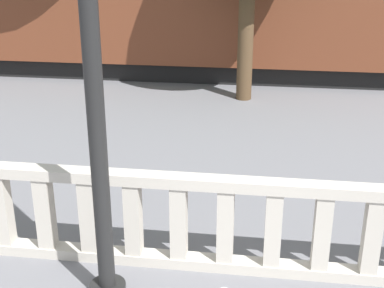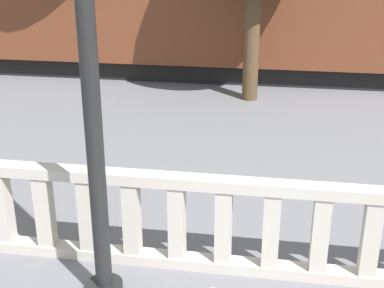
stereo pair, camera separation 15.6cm
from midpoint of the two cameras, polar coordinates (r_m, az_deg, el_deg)
The scene contains 3 objects.
balustrade at distance 6.63m, azimuth 6.58°, elevation -8.83°, with size 15.15×0.24×1.26m.
lamppost at distance 5.39m, azimuth -10.11°, elevation 8.32°, with size 0.42×0.42×5.22m.
train_near at distance 15.94m, azimuth 2.95°, elevation 14.66°, with size 20.55×2.64×4.59m.
Camera 2 is at (0.26, -2.38, 3.96)m, focal length 50.00 mm.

